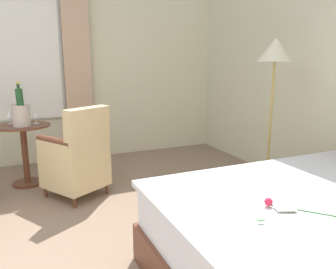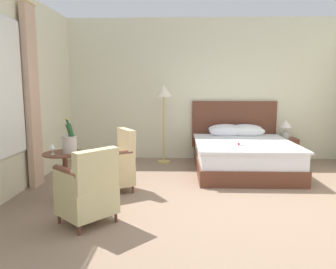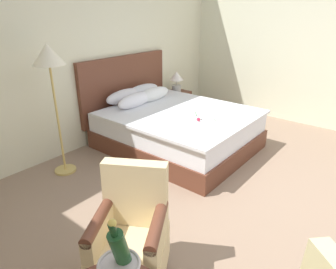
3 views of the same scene
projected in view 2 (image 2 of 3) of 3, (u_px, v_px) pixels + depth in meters
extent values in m
plane|color=#8C725E|center=(218.00, 207.00, 4.50)|extent=(7.67, 7.67, 0.00)
cube|color=beige|center=(203.00, 90.00, 7.38)|extent=(6.17, 0.12, 3.13)
cube|color=#CFA68A|center=(32.00, 98.00, 5.29)|extent=(0.10, 0.36, 2.91)
cube|color=brown|center=(242.00, 164.00, 6.35)|extent=(1.79, 2.18, 0.28)
cube|color=white|center=(243.00, 150.00, 6.31)|extent=(1.73, 2.11, 0.28)
cube|color=white|center=(244.00, 143.00, 6.23)|extent=(1.82, 2.05, 0.04)
cube|color=brown|center=(234.00, 124.00, 7.37)|extent=(1.87, 0.08, 1.03)
ellipsoid|color=white|center=(225.00, 129.00, 7.19)|extent=(0.75, 0.22, 0.22)
ellipsoid|color=white|center=(245.00, 129.00, 7.18)|extent=(0.75, 0.23, 0.23)
ellipsoid|color=white|center=(227.00, 132.00, 6.95)|extent=(0.76, 0.26, 0.22)
ellipsoid|color=white|center=(247.00, 131.00, 6.93)|extent=(0.75, 0.23, 0.22)
cylinder|color=#2D6628|center=(245.00, 144.00, 5.92)|extent=(0.30, 0.26, 0.01)
sphere|color=#DB2342|center=(239.00, 144.00, 5.79)|extent=(0.05, 0.05, 0.05)
ellipsoid|color=#33702D|center=(249.00, 147.00, 5.62)|extent=(0.03, 0.05, 0.01)
cube|color=white|center=(242.00, 144.00, 5.85)|extent=(0.11, 0.13, 0.00)
cube|color=brown|center=(284.00, 150.00, 7.13)|extent=(0.49, 0.39, 0.53)
sphere|color=#B7B2A8|center=(297.00, 145.00, 7.11)|extent=(0.02, 0.02, 0.02)
cylinder|color=#AEAFAD|center=(285.00, 135.00, 7.08)|extent=(0.18, 0.18, 0.14)
cylinder|color=#B7B2A8|center=(285.00, 130.00, 7.07)|extent=(0.02, 0.02, 0.10)
cone|color=silver|center=(286.00, 124.00, 7.05)|extent=(0.26, 0.26, 0.16)
cylinder|color=tan|center=(164.00, 162.00, 7.12)|extent=(0.28, 0.28, 0.03)
cylinder|color=tan|center=(164.00, 129.00, 7.02)|extent=(0.03, 0.03, 1.39)
cone|color=#EFE5C6|center=(164.00, 91.00, 6.89)|extent=(0.38, 0.38, 0.25)
cylinder|color=brown|center=(67.00, 200.00, 4.72)|extent=(0.34, 0.34, 0.03)
cylinder|color=brown|center=(66.00, 178.00, 4.67)|extent=(0.07, 0.07, 0.70)
cylinder|color=brown|center=(65.00, 153.00, 4.61)|extent=(0.61, 0.61, 0.02)
cylinder|color=#BFB1AF|center=(70.00, 145.00, 4.59)|extent=(0.19, 0.19, 0.23)
torus|color=#BFB1AF|center=(69.00, 136.00, 4.57)|extent=(0.21, 0.21, 0.02)
cylinder|color=white|center=(69.00, 138.00, 4.58)|extent=(0.17, 0.17, 0.03)
cylinder|color=#1E4723|center=(71.00, 134.00, 4.57)|extent=(0.14, 0.08, 0.30)
cylinder|color=#193D1E|center=(67.00, 121.00, 4.54)|extent=(0.05, 0.03, 0.08)
sphere|color=gold|center=(67.00, 119.00, 4.54)|extent=(0.04, 0.04, 0.04)
cylinder|color=white|center=(67.00, 151.00, 4.75)|extent=(0.07, 0.07, 0.01)
cylinder|color=white|center=(67.00, 148.00, 4.75)|extent=(0.01, 0.01, 0.08)
cone|color=white|center=(66.00, 143.00, 4.74)|extent=(0.06, 0.06, 0.07)
cylinder|color=white|center=(53.00, 154.00, 4.49)|extent=(0.06, 0.06, 0.01)
cylinder|color=white|center=(53.00, 151.00, 4.49)|extent=(0.01, 0.01, 0.08)
cone|color=white|center=(52.00, 146.00, 4.48)|extent=(0.08, 0.08, 0.07)
cylinder|color=brown|center=(94.00, 186.00, 5.24)|extent=(0.04, 0.04, 0.11)
cylinder|color=brown|center=(103.00, 194.00, 4.86)|extent=(0.04, 0.04, 0.11)
cylinder|color=brown|center=(123.00, 182.00, 5.47)|extent=(0.04, 0.04, 0.11)
cylinder|color=brown|center=(133.00, 189.00, 5.09)|extent=(0.04, 0.04, 0.11)
cube|color=beige|center=(113.00, 174.00, 5.13)|extent=(0.75, 0.74, 0.33)
cube|color=beige|center=(126.00, 146.00, 5.18)|extent=(0.38, 0.50, 0.54)
cube|color=beige|center=(107.00, 155.00, 5.27)|extent=(0.49, 0.34, 0.19)
cylinder|color=brown|center=(107.00, 149.00, 5.25)|extent=(0.49, 0.34, 0.09)
cube|color=beige|center=(116.00, 160.00, 4.90)|extent=(0.49, 0.34, 0.19)
cylinder|color=brown|center=(116.00, 154.00, 4.89)|extent=(0.49, 0.34, 0.09)
cylinder|color=brown|center=(95.00, 208.00, 4.31)|extent=(0.04, 0.04, 0.12)
cylinder|color=brown|center=(59.00, 219.00, 3.95)|extent=(0.04, 0.04, 0.12)
cylinder|color=brown|center=(116.00, 217.00, 4.00)|extent=(0.04, 0.04, 0.12)
cylinder|color=brown|center=(79.00, 230.00, 3.64)|extent=(0.04, 0.04, 0.12)
cube|color=#CBBF89|center=(87.00, 200.00, 3.94)|extent=(0.79, 0.79, 0.33)
cube|color=#CBBF89|center=(96.00, 170.00, 3.73)|extent=(0.48, 0.51, 0.49)
cube|color=#CBBF89|center=(102.00, 173.00, 4.09)|extent=(0.43, 0.40, 0.23)
cylinder|color=brown|center=(102.00, 164.00, 4.07)|extent=(0.43, 0.40, 0.09)
cube|color=#CBBF89|center=(67.00, 181.00, 3.74)|extent=(0.43, 0.40, 0.23)
cylinder|color=brown|center=(66.00, 172.00, 3.73)|extent=(0.43, 0.40, 0.09)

